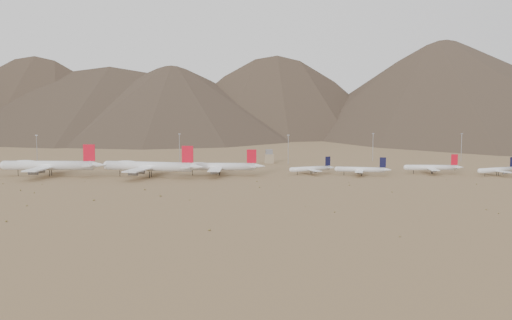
{
  "coord_description": "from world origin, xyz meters",
  "views": [
    {
      "loc": [
        -5.66,
        -379.59,
        49.95
      ],
      "look_at": [
        14.1,
        30.0,
        11.29
      ],
      "focal_mm": 40.0,
      "sensor_mm": 36.0,
      "label": 1
    }
  ],
  "objects_px": {
    "widebody_west": "(49,165)",
    "narrowbody_a": "(312,169)",
    "narrowbody_b": "(362,170)",
    "widebody_centre": "(149,166)",
    "control_tower": "(269,157)",
    "widebody_east": "(218,167)"
  },
  "relations": [
    {
      "from": "narrowbody_a",
      "to": "narrowbody_b",
      "type": "xyz_separation_m",
      "value": [
        35.14,
        -9.94,
        0.28
      ]
    },
    {
      "from": "widebody_east",
      "to": "narrowbody_b",
      "type": "bearing_deg",
      "value": 0.45
    },
    {
      "from": "widebody_centre",
      "to": "narrowbody_b",
      "type": "distance_m",
      "value": 152.82
    },
    {
      "from": "widebody_west",
      "to": "control_tower",
      "type": "distance_m",
      "value": 186.11
    },
    {
      "from": "narrowbody_a",
      "to": "narrowbody_b",
      "type": "relative_size",
      "value": 0.91
    },
    {
      "from": "widebody_east",
      "to": "narrowbody_a",
      "type": "relative_size",
      "value": 1.75
    },
    {
      "from": "widebody_west",
      "to": "widebody_east",
      "type": "height_order",
      "value": "widebody_west"
    },
    {
      "from": "narrowbody_b",
      "to": "control_tower",
      "type": "distance_m",
      "value": 111.99
    },
    {
      "from": "widebody_west",
      "to": "widebody_east",
      "type": "bearing_deg",
      "value": 5.04
    },
    {
      "from": "widebody_east",
      "to": "narrowbody_a",
      "type": "height_order",
      "value": "widebody_east"
    },
    {
      "from": "widebody_west",
      "to": "control_tower",
      "type": "xyz_separation_m",
      "value": [
        164.17,
        87.62,
        -2.61
      ]
    },
    {
      "from": "widebody_centre",
      "to": "narrowbody_a",
      "type": "bearing_deg",
      "value": 21.92
    },
    {
      "from": "widebody_west",
      "to": "widebody_centre",
      "type": "xyz_separation_m",
      "value": [
        72.19,
        -8.47,
        -0.1
      ]
    },
    {
      "from": "widebody_centre",
      "to": "narrowbody_a",
      "type": "relative_size",
      "value": 2.04
    },
    {
      "from": "widebody_west",
      "to": "narrowbody_b",
      "type": "relative_size",
      "value": 1.93
    },
    {
      "from": "narrowbody_a",
      "to": "control_tower",
      "type": "distance_m",
      "value": 87.94
    },
    {
      "from": "widebody_centre",
      "to": "widebody_east",
      "type": "relative_size",
      "value": 1.17
    },
    {
      "from": "narrowbody_a",
      "to": "control_tower",
      "type": "xyz_separation_m",
      "value": [
        -25.66,
        84.11,
        1.22
      ]
    },
    {
      "from": "widebody_east",
      "to": "narrowbody_b",
      "type": "relative_size",
      "value": 1.59
    },
    {
      "from": "widebody_east",
      "to": "narrowbody_a",
      "type": "bearing_deg",
      "value": 7.14
    },
    {
      "from": "widebody_west",
      "to": "narrowbody_a",
      "type": "distance_m",
      "value": 189.89
    },
    {
      "from": "narrowbody_a",
      "to": "widebody_west",
      "type": "bearing_deg",
      "value": 159.93
    }
  ]
}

